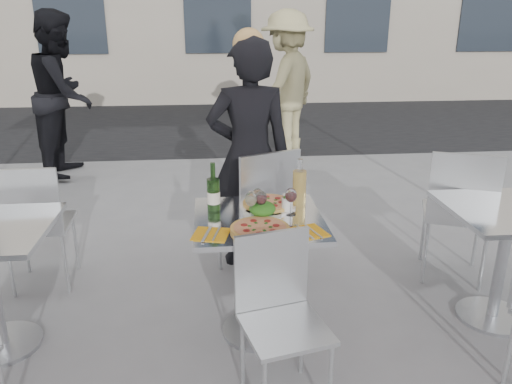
{
  "coord_description": "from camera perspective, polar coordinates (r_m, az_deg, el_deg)",
  "views": [
    {
      "loc": [
        -0.26,
        -2.59,
        1.81
      ],
      "look_at": [
        0.0,
        0.15,
        0.85
      ],
      "focal_mm": 35.0,
      "sensor_mm": 36.0,
      "label": 1
    }
  ],
  "objects": [
    {
      "name": "ground",
      "position": [
        3.17,
        0.27,
        -15.59
      ],
      "size": [
        80.0,
        80.0,
        0.0
      ],
      "primitive_type": "plane",
      "color": "slate"
    },
    {
      "name": "napkin_right",
      "position": [
        2.63,
        5.91,
        -4.56
      ],
      "size": [
        0.23,
        0.23,
        0.01
      ],
      "rotation": [
        0.0,
        0.0,
        0.3
      ],
      "color": "orange",
      "rests_on": "main_table"
    },
    {
      "name": "chair_near",
      "position": [
        2.48,
        2.63,
        -12.75
      ],
      "size": [
        0.46,
        0.47,
        0.84
      ],
      "rotation": [
        0.0,
        0.0,
        0.24
      ],
      "color": "silver",
      "rests_on": "ground"
    },
    {
      "name": "wineglass_white_a",
      "position": [
        2.76,
        -0.56,
        -0.9
      ],
      "size": [
        0.07,
        0.07,
        0.16
      ],
      "color": "white",
      "rests_on": "main_table"
    },
    {
      "name": "wineglass_white_b",
      "position": [
        2.81,
        0.2,
        -0.54
      ],
      "size": [
        0.07,
        0.07,
        0.16
      ],
      "color": "white",
      "rests_on": "main_table"
    },
    {
      "name": "salad_plate",
      "position": [
        2.82,
        0.74,
        -2.07
      ],
      "size": [
        0.22,
        0.22,
        0.09
      ],
      "color": "white",
      "rests_on": "main_table"
    },
    {
      "name": "main_table",
      "position": [
        2.89,
        0.29,
        -6.8
      ],
      "size": [
        0.72,
        0.72,
        0.75
      ],
      "color": "#B7BABF",
      "rests_on": "ground"
    },
    {
      "name": "napkin_left",
      "position": [
        2.6,
        -5.19,
        -4.81
      ],
      "size": [
        0.22,
        0.22,
        0.01
      ],
      "rotation": [
        0.0,
        0.0,
        -0.23
      ],
      "color": "orange",
      "rests_on": "main_table"
    },
    {
      "name": "woman_diner",
      "position": [
        3.68,
        -0.79,
        4.13
      ],
      "size": [
        0.63,
        0.42,
        1.7
      ],
      "primitive_type": "imported",
      "rotation": [
        0.0,
        0.0,
        3.16
      ],
      "color": "black",
      "rests_on": "ground"
    },
    {
      "name": "pedestrian_b",
      "position": [
        6.87,
        3.55,
        12.15
      ],
      "size": [
        1.33,
        1.42,
        1.92
      ],
      "primitive_type": "imported",
      "rotation": [
        0.0,
        0.0,
        4.05
      ],
      "color": "tan",
      "rests_on": "ground"
    },
    {
      "name": "side_chair_lfar",
      "position": [
        3.67,
        -23.98,
        -2.69
      ],
      "size": [
        0.44,
        0.45,
        0.92
      ],
      "rotation": [
        0.0,
        0.0,
        3.19
      ],
      "color": "silver",
      "rests_on": "ground"
    },
    {
      "name": "sugar_shaker",
      "position": [
        2.87,
        3.59,
        -1.32
      ],
      "size": [
        0.06,
        0.06,
        0.11
      ],
      "color": "white",
      "rests_on": "main_table"
    },
    {
      "name": "wineglass_red_a",
      "position": [
        2.77,
        0.57,
        -0.8
      ],
      "size": [
        0.07,
        0.07,
        0.16
      ],
      "color": "white",
      "rests_on": "main_table"
    },
    {
      "name": "side_table_right",
      "position": [
        3.38,
        26.6,
        -5.01
      ],
      "size": [
        0.72,
        0.72,
        0.75
      ],
      "color": "#B7BABF",
      "rests_on": "ground"
    },
    {
      "name": "wine_bottle",
      "position": [
        2.86,
        -4.88,
        -0.16
      ],
      "size": [
        0.08,
        0.08,
        0.29
      ],
      "color": "#2D5B22",
      "rests_on": "main_table"
    },
    {
      "name": "pedestrian_a",
      "position": [
        6.4,
        -21.19,
        10.34
      ],
      "size": [
        0.76,
        0.96,
        1.91
      ],
      "primitive_type": "imported",
      "rotation": [
        0.0,
        0.0,
        1.53
      ],
      "color": "black",
      "rests_on": "ground"
    },
    {
      "name": "side_chair_rfar",
      "position": [
        3.72,
        22.2,
        -1.5
      ],
      "size": [
        0.58,
        0.59,
        0.98
      ],
      "rotation": [
        0.0,
        0.0,
        2.77
      ],
      "color": "silver",
      "rests_on": "ground"
    },
    {
      "name": "wineglass_red_b",
      "position": [
        2.82,
        4.02,
        -0.48
      ],
      "size": [
        0.07,
        0.07,
        0.16
      ],
      "color": "white",
      "rests_on": "main_table"
    },
    {
      "name": "pizza_far",
      "position": [
        2.96,
        1.35,
        -1.4
      ],
      "size": [
        0.34,
        0.34,
        0.03
      ],
      "color": "white",
      "rests_on": "main_table"
    },
    {
      "name": "carafe",
      "position": [
        2.95,
        4.98,
        0.52
      ],
      "size": [
        0.08,
        0.08,
        0.29
      ],
      "color": "#E2BF60",
      "rests_on": "main_table"
    },
    {
      "name": "street_asphalt",
      "position": [
        9.27,
        -3.82,
        7.99
      ],
      "size": [
        24.0,
        5.0,
        0.0
      ],
      "primitive_type": "cube",
      "color": "black",
      "rests_on": "ground"
    },
    {
      "name": "chair_far",
      "position": [
        3.45,
        0.61,
        -1.53
      ],
      "size": [
        0.59,
        0.6,
        0.99
      ],
      "rotation": [
        0.0,
        0.0,
        3.55
      ],
      "color": "silver",
      "rests_on": "ground"
    },
    {
      "name": "pizza_near",
      "position": [
        2.64,
        0.46,
        -4.2
      ],
      "size": [
        0.32,
        0.32,
        0.02
      ],
      "color": "#DCB256",
      "rests_on": "main_table"
    }
  ]
}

